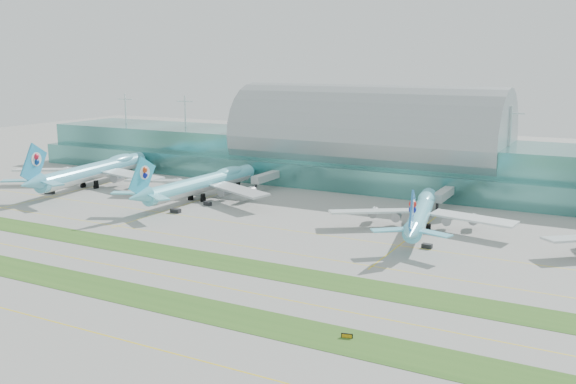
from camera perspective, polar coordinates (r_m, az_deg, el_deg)
The scene contains 18 objects.
ground at distance 177.79m, azimuth -8.45°, elevation -6.00°, with size 700.00×700.00×0.00m, color gray.
terminal at distance 285.94m, azimuth 7.02°, elevation 3.65°, with size 340.00×69.10×36.00m.
grass_strip_near at distance 157.50m, azimuth -14.58°, elevation -8.58°, with size 420.00×12.00×0.08m, color #2D591E.
grass_strip_far at distance 179.31m, azimuth -8.07°, elevation -5.82°, with size 420.00×12.00×0.08m, color #2D591E.
taxiline_a at distance 144.61m, azimuth -20.03°, elevation -10.80°, with size 420.00×0.35×0.01m, color yellow.
taxiline_b at distance 167.37m, azimuth -11.32°, elevation -7.23°, with size 420.00×0.35×0.01m, color yellow.
taxiline_c at distance 191.86m, azimuth -5.24°, elevation -4.60°, with size 420.00×0.35×0.01m, color yellow.
taxiline_d at distance 209.87m, azimuth -1.94°, elevation -3.13°, with size 420.00×0.35×0.01m, color yellow.
airliner_a at distance 289.52m, azimuth -16.72°, elevation 1.93°, with size 73.48×84.13×23.19m.
airliner_b at distance 253.51m, azimuth -7.52°, elevation 0.86°, with size 67.80×76.96×21.19m.
airliner_c at distance 211.02m, azimuth 11.78°, elevation -1.69°, with size 58.60×67.37×18.66m.
gse_a at distance 297.64m, azimuth -22.04°, elevation 0.57°, with size 2.97×1.51×1.52m, color orange.
gse_b at distance 279.03m, azimuth -20.43°, elevation 0.01°, with size 3.74×1.99×1.65m, color black.
gse_c at distance 232.57m, azimuth -9.96°, elevation -1.66°, with size 3.63×1.97×1.44m, color black.
gse_d at distance 242.59m, azimuth -7.15°, elevation -1.02°, with size 3.25×1.60×1.48m, color black.
gse_e at distance 198.97m, azimuth 10.80°, elevation -3.96°, with size 3.52×1.73×1.36m, color #EFB60E.
gse_f at distance 190.74m, azimuth 12.25°, elevation -4.71°, with size 2.93×1.78×1.31m, color black.
taxiway_sign_east at distance 129.19m, azimuth 5.26°, elevation -12.62°, with size 2.31×0.81×0.98m.
Camera 1 is at (102.06, -135.43, 53.40)m, focal length 40.00 mm.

